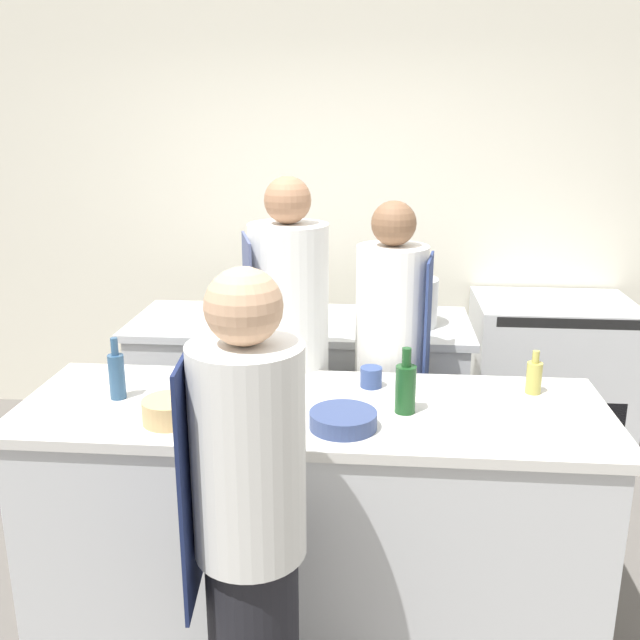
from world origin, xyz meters
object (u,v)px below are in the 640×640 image
Objects in this scene: bottle_wine at (534,376)px; bottle_vinegar at (406,387)px; stockpot at (410,302)px; cup at (371,377)px; chef_at_stove at (390,374)px; oven_range at (549,373)px; chef_at_pass_far at (289,370)px; bowl_prep_small at (343,420)px; chef_at_prep_near at (249,530)px; bottle_cooking_oil at (117,374)px; bowl_mixing_large at (170,411)px; bottle_olive_oil at (225,352)px.

bottle_vinegar is at bearing -155.52° from bottle_wine.
cup is at bearing -101.58° from stockpot.
cup is (-0.09, -0.41, 0.14)m from chef_at_stove.
chef_at_pass_far reaches higher than oven_range.
bottle_wine is at bearing 28.03° from bowl_prep_small.
chef_at_prep_near is at bearing -120.74° from oven_range.
stockpot is (1.21, 1.14, 0.03)m from bottle_cooking_oil.
chef_at_stove is 0.44m from cup.
chef_at_prep_near reaches higher than oven_range.
bowl_mixing_large is at bearing -163.77° from bottle_wine.
chef_at_prep_near reaches higher than cup.
bowl_prep_small is at bearing -12.47° from bottle_cooking_oil.
cup is at bearing 178.96° from bottle_wine.
bottle_cooking_oil is (-0.67, 0.72, 0.21)m from chef_at_prep_near.
cup is (-0.13, 0.25, -0.06)m from bottle_vinegar.
cup is (-1.10, -1.50, 0.51)m from oven_range.
chef_at_stove is 6.54× the size of bottle_cooking_oil.
stockpot is at bearing 87.36° from bottle_vinegar.
bottle_olive_oil reaches higher than bowl_mixing_large.
bowl_prep_small is at bearing -102.74° from cup.
chef_at_stove is 6.41× the size of bottle_vinegar.
oven_range is at bearing 39.22° from bottle_olive_oil.
chef_at_stove is at bearing 24.22° from bottle_olive_oil.
stockpot is (0.83, 0.84, 0.02)m from bottle_olive_oil.
bowl_prep_small is (0.92, -0.20, -0.07)m from bottle_cooking_oil.
bottle_cooking_oil is 1.03× the size of bowl_prep_small.
bottle_vinegar reaches higher than stockpot.
chef_at_prep_near is at bearing -110.57° from cup.
cup is 0.31× the size of stockpot.
bowl_mixing_large is at bearing 31.84° from chef_at_prep_near.
chef_at_pass_far is 0.76m from bottle_vinegar.
bottle_olive_oil is (-0.29, 1.02, 0.22)m from chef_at_prep_near.
bottle_olive_oil is 1.04× the size of bottle_vinegar.
oven_range is at bearing 74.06° from bottle_wine.
bottle_olive_oil reaches higher than oven_range.
bottle_olive_oil is (-0.73, -0.33, 0.20)m from chef_at_stove.
bottle_vinegar is at bearing -2.04° from bottle_cooking_oil.
chef_at_pass_far is 9.79× the size of bottle_wine.
bottle_olive_oil is at bearing -134.66° from stockpot.
bowl_mixing_large reaches higher than oven_range.
bottle_olive_oil is at bearing -58.32° from chef_at_stove.
chef_at_stove is 0.57m from stockpot.
bottle_wine reaches higher than bowl_mixing_large.
bowl_mixing_large is at bearing -169.17° from bottle_vinegar.
bottle_wine reaches higher than bowl_prep_small.
chef_at_pass_far reaches higher than chef_at_stove.
bottle_wine is at bearing 61.33° from chef_at_stove.
cup reaches higher than bowl_prep_small.
oven_range is 2.32m from bowl_prep_small.
chef_at_prep_near is 0.59m from bowl_prep_small.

